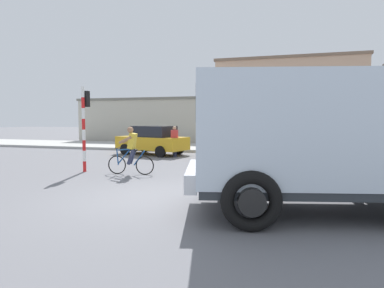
{
  "coord_description": "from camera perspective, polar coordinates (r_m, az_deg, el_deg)",
  "views": [
    {
      "loc": [
        3.3,
        -7.51,
        2.01
      ],
      "look_at": [
        0.33,
        2.5,
        1.2
      ],
      "focal_mm": 30.74,
      "sensor_mm": 36.0,
      "label": 1
    }
  ],
  "objects": [
    {
      "name": "ground_plane",
      "position": [
        8.45,
        -7.08,
        -9.36
      ],
      "size": [
        120.0,
        120.0,
        0.0
      ],
      "primitive_type": "plane",
      "color": "slate"
    },
    {
      "name": "pedestrian_near_kerb",
      "position": [
        17.34,
        -3.04,
        0.58
      ],
      "size": [
        0.34,
        0.22,
        1.62
      ],
      "color": "#2D334C",
      "rests_on": "ground"
    },
    {
      "name": "car_red_near",
      "position": [
        15.92,
        13.1,
        0.02
      ],
      "size": [
        4.09,
        2.06,
        1.6
      ],
      "color": "#B7B7BC",
      "rests_on": "ground"
    },
    {
      "name": "sidewalk_far",
      "position": [
        21.36,
        7.56,
        -0.79
      ],
      "size": [
        80.0,
        5.0,
        0.16
      ],
      "primitive_type": "cube",
      "color": "#ADADA8",
      "rests_on": "ground"
    },
    {
      "name": "building_mid_block",
      "position": [
        29.08,
        16.27,
        6.8
      ],
      "size": [
        11.01,
        8.12,
        6.59
      ],
      "color": "tan",
      "rests_on": "ground"
    },
    {
      "name": "traffic_light_pole",
      "position": [
        13.05,
        -18.14,
        4.47
      ],
      "size": [
        0.24,
        0.43,
        3.2
      ],
      "color": "red",
      "rests_on": "ground"
    },
    {
      "name": "cyclist",
      "position": [
        11.95,
        -10.56,
        -1.14
      ],
      "size": [
        1.72,
        0.52,
        1.72
      ],
      "color": "black",
      "rests_on": "ground"
    },
    {
      "name": "car_white_mid",
      "position": [
        18.48,
        -6.87,
        0.7
      ],
      "size": [
        4.31,
        2.69,
        1.6
      ],
      "color": "gold",
      "rests_on": "ground"
    },
    {
      "name": "building_corner_left",
      "position": [
        30.29,
        -7.1,
        4.11
      ],
      "size": [
        10.72,
        7.05,
        3.71
      ],
      "color": "#B2AD9E",
      "rests_on": "ground"
    },
    {
      "name": "truck_foreground",
      "position": [
        7.42,
        21.3,
        1.49
      ],
      "size": [
        5.84,
        3.74,
        2.9
      ],
      "color": "silver",
      "rests_on": "ground"
    }
  ]
}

